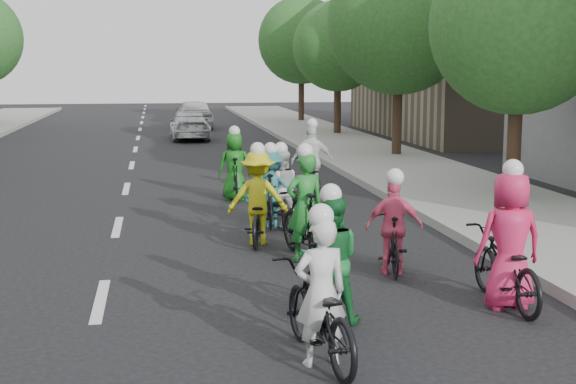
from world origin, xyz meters
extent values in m
plane|color=black|center=(0.00, 0.00, 0.00)|extent=(120.00, 120.00, 0.00)
cube|color=gray|center=(8.00, 10.00, 0.07)|extent=(4.00, 80.00, 0.15)
cube|color=#999993|center=(6.05, 10.00, 0.09)|extent=(0.18, 80.00, 0.18)
cube|color=gray|center=(16.00, 24.00, 4.00)|extent=(10.00, 14.00, 8.00)
cylinder|color=black|center=(8.80, 6.60, 1.14)|extent=(0.32, 0.32, 2.27)
sphere|color=#1D5722|center=(8.80, 6.60, 3.97)|extent=(4.00, 4.00, 4.00)
cylinder|color=black|center=(8.80, 15.60, 1.24)|extent=(0.32, 0.32, 2.48)
sphere|color=#1D5722|center=(8.80, 15.60, 4.53)|extent=(4.80, 4.80, 4.80)
cylinder|color=black|center=(8.80, 24.60, 1.14)|extent=(0.32, 0.32, 2.27)
sphere|color=#1D5722|center=(8.80, 24.60, 3.97)|extent=(4.00, 4.00, 4.00)
cylinder|color=black|center=(8.80, 33.60, 1.24)|extent=(0.32, 0.32, 2.48)
sphere|color=#1D5722|center=(8.80, 33.60, 4.53)|extent=(4.80, 4.80, 4.80)
imported|color=black|center=(2.39, -2.61, 0.51)|extent=(0.96, 2.02, 1.02)
imported|color=silver|center=(2.39, -2.71, 0.77)|extent=(0.61, 0.45, 1.54)
sphere|color=silver|center=(2.39, -2.71, 1.56)|extent=(0.26, 0.26, 0.26)
imported|color=black|center=(2.79, -1.25, 0.46)|extent=(0.69, 1.60, 0.93)
imported|color=#17692D|center=(2.79, -1.35, 0.77)|extent=(0.83, 0.70, 1.54)
sphere|color=silver|center=(2.79, -1.35, 1.56)|extent=(0.26, 0.26, 0.26)
imported|color=black|center=(2.49, 3.19, 0.47)|extent=(0.96, 1.88, 0.94)
imported|color=gold|center=(2.49, 3.09, 0.81)|extent=(1.15, 0.80, 1.63)
sphere|color=silver|center=(2.49, 3.09, 1.65)|extent=(0.26, 0.26, 0.26)
imported|color=black|center=(4.21, 0.81, 0.45)|extent=(0.66, 1.53, 0.89)
imported|color=#EA527B|center=(4.21, 0.71, 0.72)|extent=(0.89, 0.49, 1.43)
sphere|color=silver|center=(4.21, 0.71, 1.45)|extent=(0.26, 0.26, 0.26)
imported|color=black|center=(5.15, -1.07, 0.50)|extent=(0.69, 1.91, 1.00)
imported|color=#D12153|center=(5.15, -1.17, 0.88)|extent=(0.87, 0.57, 1.76)
sphere|color=silver|center=(5.15, -1.17, 1.78)|extent=(0.26, 0.26, 0.26)
imported|color=black|center=(3.07, 1.91, 0.55)|extent=(0.86, 1.90, 1.10)
imported|color=#217929|center=(3.07, 1.81, 0.86)|extent=(0.69, 0.52, 1.72)
sphere|color=silver|center=(3.07, 1.81, 1.74)|extent=(0.26, 0.26, 0.26)
imported|color=black|center=(3.13, 4.74, 0.47)|extent=(0.67, 1.82, 0.95)
imported|color=silver|center=(3.13, 4.64, 0.74)|extent=(0.73, 0.58, 1.48)
sphere|color=silver|center=(3.13, 4.64, 1.50)|extent=(0.26, 0.26, 0.26)
imported|color=black|center=(2.92, 4.66, 0.53)|extent=(0.70, 1.81, 1.06)
imported|color=#266C72|center=(2.92, 4.56, 0.74)|extent=(1.02, 0.66, 1.48)
sphere|color=silver|center=(2.92, 4.56, 1.50)|extent=(0.26, 0.26, 0.26)
imported|color=black|center=(4.38, 8.00, 0.45)|extent=(0.66, 1.74, 0.90)
imported|color=white|center=(4.38, 7.90, 0.86)|extent=(1.02, 0.45, 1.72)
sphere|color=silver|center=(4.38, 7.90, 1.74)|extent=(0.26, 0.26, 0.26)
imported|color=black|center=(2.55, 7.93, 0.50)|extent=(0.52, 1.69, 1.01)
imported|color=#176A19|center=(2.55, 7.83, 0.79)|extent=(0.78, 0.52, 1.57)
sphere|color=silver|center=(2.55, 7.83, 1.59)|extent=(0.26, 0.26, 0.26)
imported|color=silver|center=(2.21, 23.91, 0.58)|extent=(1.66, 4.04, 1.17)
imported|color=silver|center=(2.69, 30.38, 0.74)|extent=(1.86, 4.38, 1.48)
camera|label=1|loc=(0.78, -10.46, 3.03)|focal=50.00mm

